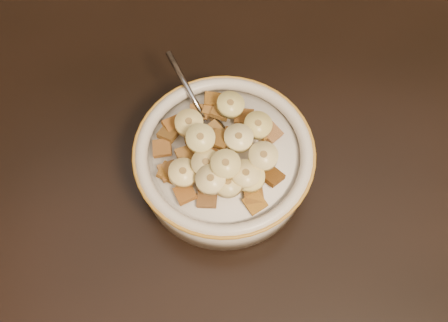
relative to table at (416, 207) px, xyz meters
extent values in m
cube|color=#422816|center=(0.00, 0.00, -0.78)|extent=(4.00, 4.50, 0.10)
cube|color=black|center=(0.00, 0.00, 0.00)|extent=(1.42, 0.93, 0.04)
cylinder|color=beige|center=(-0.22, 0.06, 0.04)|extent=(0.19, 0.19, 0.05)
cylinder|color=silver|center=(-0.22, 0.06, 0.07)|extent=(0.16, 0.16, 0.00)
ellipsoid|color=gray|center=(-0.23, 0.09, 0.07)|extent=(0.05, 0.06, 0.01)
cube|color=#633710|center=(-0.17, 0.03, 0.07)|extent=(0.03, 0.03, 0.01)
cube|color=brown|center=(-0.20, 0.03, 0.08)|extent=(0.03, 0.03, 0.01)
cube|color=#935E34|center=(-0.17, 0.08, 0.08)|extent=(0.03, 0.03, 0.01)
cube|color=brown|center=(-0.17, 0.08, 0.08)|extent=(0.03, 0.03, 0.01)
cube|color=brown|center=(-0.28, 0.09, 0.08)|extent=(0.03, 0.03, 0.01)
cube|color=brown|center=(-0.25, 0.01, 0.07)|extent=(0.02, 0.02, 0.01)
cube|color=#905B28|center=(-0.22, 0.11, 0.08)|extent=(0.03, 0.03, 0.01)
cube|color=#98621D|center=(-0.23, 0.13, 0.08)|extent=(0.02, 0.02, 0.01)
cube|color=brown|center=(-0.24, 0.03, 0.08)|extent=(0.02, 0.02, 0.01)
cube|color=brown|center=(-0.27, 0.10, 0.07)|extent=(0.03, 0.03, 0.01)
cube|color=brown|center=(-0.28, 0.05, 0.07)|extent=(0.03, 0.03, 0.01)
cube|color=#945827|center=(-0.24, 0.03, 0.08)|extent=(0.03, 0.03, 0.01)
cube|color=#94591C|center=(-0.20, 0.00, 0.07)|extent=(0.03, 0.03, 0.01)
cube|color=brown|center=(-0.23, 0.08, 0.09)|extent=(0.03, 0.03, 0.01)
cube|color=brown|center=(-0.24, 0.12, 0.07)|extent=(0.02, 0.02, 0.01)
cube|color=olive|center=(-0.26, 0.06, 0.08)|extent=(0.03, 0.03, 0.01)
cube|color=brown|center=(-0.23, 0.12, 0.07)|extent=(0.03, 0.03, 0.01)
cube|color=brown|center=(-0.19, 0.10, 0.08)|extent=(0.03, 0.03, 0.01)
cube|color=brown|center=(-0.25, 0.09, 0.08)|extent=(0.02, 0.02, 0.01)
cube|color=#8F5F33|center=(-0.21, 0.07, 0.09)|extent=(0.03, 0.03, 0.01)
cube|color=brown|center=(-0.29, 0.08, 0.07)|extent=(0.02, 0.02, 0.01)
cube|color=brown|center=(-0.23, 0.07, 0.09)|extent=(0.03, 0.03, 0.01)
cube|color=brown|center=(-0.24, 0.05, 0.09)|extent=(0.03, 0.03, 0.01)
cube|color=brown|center=(-0.20, 0.01, 0.07)|extent=(0.02, 0.02, 0.01)
cube|color=brown|center=(-0.27, 0.04, 0.08)|extent=(0.02, 0.02, 0.01)
cube|color=brown|center=(-0.27, 0.02, 0.07)|extent=(0.03, 0.03, 0.01)
cube|color=brown|center=(-0.28, 0.05, 0.07)|extent=(0.03, 0.03, 0.01)
cylinder|color=#DACA71|center=(-0.20, 0.02, 0.09)|extent=(0.04, 0.04, 0.01)
cylinder|color=#F7DD8F|center=(-0.20, 0.03, 0.09)|extent=(0.03, 0.03, 0.01)
cylinder|color=#FFE09D|center=(-0.24, 0.02, 0.09)|extent=(0.04, 0.04, 0.01)
cylinder|color=#D6CA6C|center=(-0.18, 0.08, 0.09)|extent=(0.03, 0.03, 0.01)
cylinder|color=#D4C266|center=(-0.21, 0.11, 0.09)|extent=(0.04, 0.04, 0.02)
cylinder|color=#F3E785|center=(-0.25, 0.07, 0.10)|extent=(0.04, 0.04, 0.02)
cylinder|color=#CAB681|center=(-0.22, 0.02, 0.09)|extent=(0.03, 0.03, 0.01)
cylinder|color=#FBD879|center=(-0.26, 0.09, 0.09)|extent=(0.04, 0.04, 0.01)
cylinder|color=#C8BF67|center=(-0.22, 0.04, 0.10)|extent=(0.04, 0.04, 0.01)
cylinder|color=#FCE09A|center=(-0.21, 0.07, 0.10)|extent=(0.04, 0.04, 0.01)
cylinder|color=#F6D77F|center=(-0.27, 0.04, 0.09)|extent=(0.04, 0.04, 0.01)
cylinder|color=tan|center=(-0.18, 0.04, 0.09)|extent=(0.04, 0.04, 0.01)
cylinder|color=#DCC483|center=(-0.24, 0.04, 0.09)|extent=(0.04, 0.04, 0.01)
camera|label=1|loc=(-0.25, -0.19, 0.55)|focal=40.00mm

